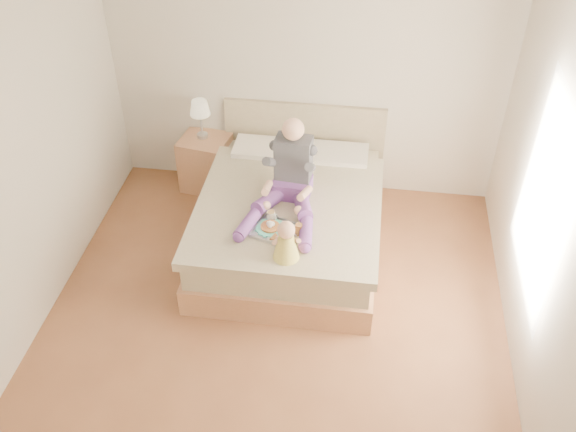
# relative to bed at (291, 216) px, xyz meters

# --- Properties ---
(room) EXTENTS (4.02, 4.22, 2.71)m
(room) POSITION_rel_bed_xyz_m (0.08, -1.08, 1.19)
(room) COLOR brown
(room) RESTS_ON ground
(bed) EXTENTS (1.70, 2.18, 1.00)m
(bed) POSITION_rel_bed_xyz_m (0.00, 0.00, 0.00)
(bed) COLOR #A4704C
(bed) RESTS_ON ground
(nightstand) EXTENTS (0.56, 0.51, 0.61)m
(nightstand) POSITION_rel_bed_xyz_m (-1.05, 0.80, -0.01)
(nightstand) COLOR #A4704C
(nightstand) RESTS_ON ground
(lamp) EXTENTS (0.21, 0.21, 0.43)m
(lamp) POSITION_rel_bed_xyz_m (-1.07, 0.83, 0.62)
(lamp) COLOR silver
(lamp) RESTS_ON nightstand
(adult) EXTENTS (0.69, 1.01, 0.82)m
(adult) POSITION_rel_bed_xyz_m (-0.00, -0.15, 0.53)
(adult) COLOR #623482
(adult) RESTS_ON bed
(tray) EXTENTS (0.51, 0.45, 0.12)m
(tray) POSITION_rel_bed_xyz_m (-0.03, -0.60, 0.32)
(tray) COLOR silver
(tray) RESTS_ON bed
(baby) EXTENTS (0.25, 0.34, 0.37)m
(baby) POSITION_rel_bed_xyz_m (0.08, -0.89, 0.44)
(baby) COLOR #E3D347
(baby) RESTS_ON bed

